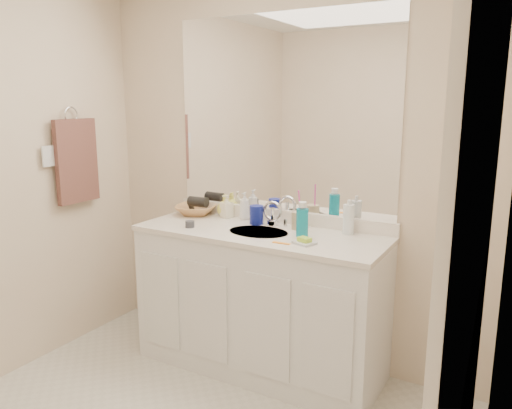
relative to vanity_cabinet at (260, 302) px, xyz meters
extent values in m
cube|color=beige|center=(0.00, 0.28, 0.77)|extent=(2.60, 0.02, 2.40)
cube|color=beige|center=(1.30, -1.02, 0.77)|extent=(0.02, 2.60, 2.40)
cube|color=white|center=(0.00, 0.00, 0.00)|extent=(1.50, 0.55, 0.85)
cube|color=silver|center=(0.00, 0.00, 0.44)|extent=(1.52, 0.57, 0.03)
cube|color=white|center=(0.00, 0.26, 0.50)|extent=(1.52, 0.03, 0.08)
cylinder|color=#B5B09E|center=(0.00, -0.02, 0.44)|extent=(0.37, 0.37, 0.02)
cylinder|color=silver|center=(0.00, 0.16, 0.51)|extent=(0.02, 0.02, 0.11)
cube|color=white|center=(0.00, 0.27, 1.14)|extent=(1.48, 0.01, 1.20)
cylinder|color=navy|center=(-0.10, 0.14, 0.51)|extent=(0.11, 0.11, 0.12)
cylinder|color=tan|center=(0.18, 0.15, 0.51)|extent=(0.10, 0.10, 0.11)
cylinder|color=#F13FAD|center=(0.19, 0.15, 0.60)|extent=(0.02, 0.04, 0.18)
cylinder|color=#0D859F|center=(0.27, 0.01, 0.54)|extent=(0.08, 0.08, 0.16)
cylinder|color=white|center=(0.48, 0.20, 0.54)|extent=(0.09, 0.09, 0.17)
cube|color=silver|center=(0.34, -0.12, 0.46)|extent=(0.14, 0.12, 0.01)
cube|color=#ADDA35|center=(0.34, -0.12, 0.48)|extent=(0.08, 0.07, 0.02)
cube|color=orange|center=(0.23, -0.18, 0.46)|extent=(0.10, 0.03, 0.00)
cylinder|color=#3A3B42|center=(-0.42, -0.14, 0.47)|extent=(0.07, 0.07, 0.04)
imported|color=white|center=(-0.23, 0.21, 0.54)|extent=(0.07, 0.07, 0.18)
imported|color=#F5EDC8|center=(-0.36, 0.19, 0.53)|extent=(0.09, 0.09, 0.15)
imported|color=#DEDB56|center=(-0.39, 0.22, 0.53)|extent=(0.11, 0.11, 0.15)
imported|color=#B07A47|center=(-0.59, 0.16, 0.49)|extent=(0.34, 0.34, 0.07)
cylinder|color=black|center=(-0.57, 0.16, 0.54)|extent=(0.14, 0.08, 0.07)
torus|color=silver|center=(-1.27, -0.25, 1.12)|extent=(0.01, 0.11, 0.11)
cube|color=#3F2521|center=(-1.25, -0.25, 0.82)|extent=(0.04, 0.32, 0.55)
cube|color=silver|center=(-1.27, -0.45, 0.88)|extent=(0.01, 0.08, 0.13)
cube|color=white|center=(1.29, -1.32, 0.57)|extent=(0.02, 0.82, 2.00)
camera|label=1|loc=(1.40, -2.51, 1.22)|focal=35.00mm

